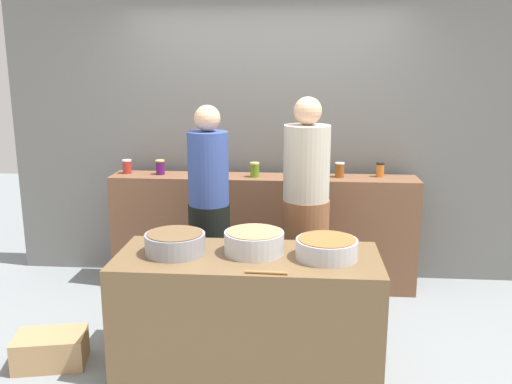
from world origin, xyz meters
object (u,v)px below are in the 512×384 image
at_px(preserve_jar_0, 127,166).
at_px(cooking_pot_center, 254,242).
at_px(preserve_jar_5, 314,169).
at_px(preserve_jar_4, 300,170).
at_px(wooden_spoon, 266,272).
at_px(cook_in_cap, 305,219).
at_px(preserve_jar_2, 219,167).
at_px(cook_with_tongs, 209,223).
at_px(cooking_pot_left, 175,243).
at_px(preserve_jar_6, 340,170).
at_px(bread_crate, 51,349).
at_px(cooking_pot_right, 327,248).
at_px(preserve_jar_3, 255,170).
at_px(preserve_jar_7, 380,170).
at_px(preserve_jar_1, 160,167).

bearing_deg(preserve_jar_0, cooking_pot_center, -47.46).
bearing_deg(preserve_jar_5, preserve_jar_0, 178.32).
relative_size(preserve_jar_4, wooden_spoon, 0.48).
bearing_deg(cook_in_cap, preserve_jar_2, 141.60).
relative_size(preserve_jar_4, cook_with_tongs, 0.07).
bearing_deg(cooking_pot_left, preserve_jar_2, 87.26).
bearing_deg(cooking_pot_center, cook_with_tongs, 120.55).
bearing_deg(preserve_jar_0, wooden_spoon, -51.82).
bearing_deg(preserve_jar_4, wooden_spoon, -96.05).
relative_size(wooden_spoon, cook_in_cap, 0.14).
xyz_separation_m(preserve_jar_6, wooden_spoon, (-0.53, -1.73, -0.29)).
height_order(wooden_spoon, cook_with_tongs, cook_with_tongs).
bearing_deg(bread_crate, preserve_jar_6, 37.15).
xyz_separation_m(preserve_jar_0, preserve_jar_6, (1.90, -0.02, 0.00)).
bearing_deg(preserve_jar_0, cooking_pot_left, -62.00).
bearing_deg(cooking_pot_right, bread_crate, -177.15).
height_order(preserve_jar_3, bread_crate, preserve_jar_3).
relative_size(preserve_jar_2, preserve_jar_3, 0.95).
relative_size(preserve_jar_4, preserve_jar_7, 0.98).
relative_size(preserve_jar_4, cooking_pot_center, 0.31).
height_order(cooking_pot_center, bread_crate, cooking_pot_center).
xyz_separation_m(preserve_jar_5, preserve_jar_6, (0.22, 0.03, -0.01)).
height_order(preserve_jar_7, bread_crate, preserve_jar_7).
relative_size(preserve_jar_1, preserve_jar_4, 1.08).
height_order(preserve_jar_6, bread_crate, preserve_jar_6).
xyz_separation_m(preserve_jar_0, preserve_jar_7, (2.26, 0.03, -0.00)).
bearing_deg(wooden_spoon, cook_in_cap, 78.52).
bearing_deg(preserve_jar_3, bread_crate, -130.71).
xyz_separation_m(preserve_jar_5, wooden_spoon, (-0.31, -1.70, -0.30)).
bearing_deg(bread_crate, cook_in_cap, 28.98).
distance_m(preserve_jar_0, cooking_pot_center, 1.89).
height_order(preserve_jar_1, preserve_jar_4, preserve_jar_1).
distance_m(preserve_jar_5, preserve_jar_6, 0.22).
distance_m(cooking_pot_right, cook_in_cap, 0.86).
distance_m(preserve_jar_3, cooking_pot_center, 1.34).
distance_m(preserve_jar_3, bread_crate, 2.16).
relative_size(preserve_jar_6, preserve_jar_7, 1.03).
bearing_deg(bread_crate, cooking_pot_right, 2.85).
xyz_separation_m(preserve_jar_0, cook_with_tongs, (0.86, -0.69, -0.31)).
relative_size(cook_in_cap, bread_crate, 3.82).
bearing_deg(preserve_jar_5, preserve_jar_6, 7.73).
bearing_deg(preserve_jar_3, cook_with_tongs, -116.23).
xyz_separation_m(preserve_jar_3, preserve_jar_6, (0.74, 0.05, -0.00)).
xyz_separation_m(preserve_jar_1, preserve_jar_4, (1.24, -0.01, -0.00)).
xyz_separation_m(preserve_jar_3, cooking_pot_right, (0.57, -1.37, -0.24)).
bearing_deg(cook_in_cap, wooden_spoon, -101.48).
relative_size(preserve_jar_5, cooking_pot_center, 0.38).
xyz_separation_m(cooking_pot_center, wooden_spoon, (0.10, -0.36, -0.06)).
xyz_separation_m(preserve_jar_0, preserve_jar_3, (1.16, -0.07, 0.00)).
distance_m(preserve_jar_7, cook_in_cap, 0.94).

